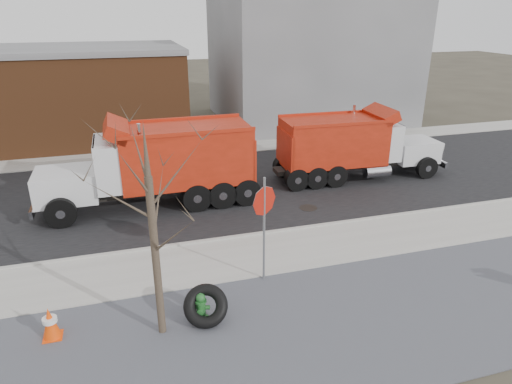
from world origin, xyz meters
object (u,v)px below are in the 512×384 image
object	(u,v)px
fire_hydrant	(201,309)
dump_truck_red_a	(352,144)
stop_sign	(264,213)
dump_truck_red_b	(158,162)
truck_tire	(206,306)

from	to	relation	value
fire_hydrant	dump_truck_red_a	bearing A→B (deg)	65.16
stop_sign	dump_truck_red_b	size ratio (longest dim) A/B	0.38
truck_tire	dump_truck_red_a	distance (m)	11.88
truck_tire	dump_truck_red_b	xyz separation A→B (m)	(-0.33, 7.75, 1.31)
fire_hydrant	truck_tire	distance (m)	0.18
stop_sign	fire_hydrant	bearing A→B (deg)	-152.70
fire_hydrant	stop_sign	world-z (taller)	stop_sign
stop_sign	dump_truck_red_a	xyz separation A→B (m)	(6.35, 7.00, -0.50)
stop_sign	truck_tire	bearing A→B (deg)	-149.73
dump_truck_red_b	fire_hydrant	bearing A→B (deg)	91.44
truck_tire	stop_sign	size ratio (longest dim) A/B	0.40
fire_hydrant	stop_sign	bearing A→B (deg)	53.69
fire_hydrant	stop_sign	xyz separation A→B (m)	(2.05, 1.35, 1.74)
stop_sign	dump_truck_red_a	distance (m)	9.46
dump_truck_red_a	dump_truck_red_b	distance (m)	8.65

